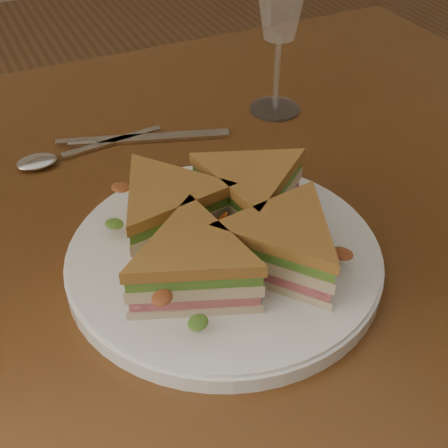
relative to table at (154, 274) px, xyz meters
name	(u,v)px	position (x,y,z in m)	size (l,w,h in m)	color
table	(154,274)	(0.00, 0.00, 0.00)	(1.20, 0.80, 0.75)	#3C200D
plate	(224,258)	(0.04, -0.12, 0.11)	(0.30, 0.30, 0.02)	white
sandwich_wedges	(224,228)	(0.04, -0.12, 0.14)	(0.28, 0.28, 0.06)	beige
crisps_mound	(224,232)	(0.04, -0.12, 0.14)	(0.09, 0.09, 0.05)	#B94E17
spoon	(56,157)	(-0.07, 0.13, 0.10)	(0.18, 0.04, 0.01)	silver
knife	(138,139)	(0.04, 0.14, 0.10)	(0.21, 0.08, 0.00)	silver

